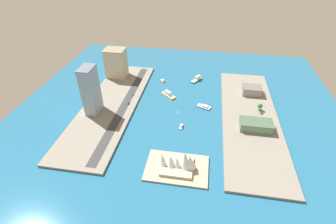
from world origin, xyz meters
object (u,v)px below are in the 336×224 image
Objects in this scene: water_taxi_orange at (163,81)px; taxi_yellow_cab at (133,95)px; yacht_sleek_gray at (181,126)px; hatchback_blue at (128,103)px; tower_tall_glass at (91,91)px; ferry_green_doubledeck at (197,79)px; catamaran_blue at (204,107)px; office_block_beige at (116,63)px; ferry_yellow_fast at (168,94)px; opera_landmark at (179,162)px; carpark_squat_concrete at (252,90)px; traffic_light_waterfront at (138,86)px; terminal_long_green at (256,125)px.

taxi_yellow_cab reaches higher than water_taxi_orange.
hatchback_blue is (78.00, -35.83, 2.46)m from yacht_sleek_gray.
taxi_yellow_cab is (34.83, 53.21, 2.30)m from water_taxi_orange.
yacht_sleek_gray is 122.22m from tower_tall_glass.
ferry_green_doubledeck reaches higher than catamaran_blue.
water_taxi_orange is 80.22m from office_block_beige.
tower_tall_glass reaches higher than ferry_yellow_fast.
taxi_yellow_cab is at bearing -56.29° from opera_landmark.
hatchback_blue is at bearing 118.31° from office_block_beige.
water_taxi_orange is (54.46, 12.23, -1.15)m from ferry_green_doubledeck.
ferry_green_doubledeck reaches higher than hatchback_blue.
opera_landmark is (-5.03, 66.69, 8.56)m from yacht_sleek_gray.
carpark_squat_concrete is (-81.72, 32.47, 5.90)m from ferry_green_doubledeck.
catamaran_blue is at bearing 174.14° from taxi_yellow_cab.
opera_landmark reaches higher than yacht_sleek_gray.
ferry_green_doubledeck is at bearing -151.68° from traffic_light_waterfront.
tower_tall_glass is 54.93m from hatchback_blue.
catamaran_blue is 116.69m from opera_landmark.
catamaran_blue reaches higher than yacht_sleek_gray.
traffic_light_waterfront is at bearing 47.09° from water_taxi_orange.
opera_landmark is (20.78, 114.50, 8.60)m from catamaran_blue.
taxi_yellow_cab reaches higher than catamaran_blue.
office_block_beige is at bearing -43.51° from yacht_sleek_gray.
water_taxi_orange is at bearing -69.10° from ferry_yellow_fast.
ferry_green_doubledeck is at bearing -21.67° from carpark_squat_concrete.
yacht_sleek_gray is at bearing 174.10° from tower_tall_glass.
ferry_yellow_fast is 0.38× the size of tower_tall_glass.
yacht_sleek_gray is 0.18× the size of tower_tall_glass.
tower_tall_glass is 207.12m from terminal_long_green.
hatchback_blue is (170.50, 55.65, -4.74)m from carpark_squat_concrete.
tower_tall_glass is 12.69× the size of taxi_yellow_cab.
catamaran_blue is 80.05m from carpark_squat_concrete.
tower_tall_glass reaches higher than terminal_long_green.
hatchback_blue is (88.79, 88.12, 1.16)m from ferry_green_doubledeck.
taxi_yellow_cab is at bearing -16.66° from terminal_long_green.
catamaran_blue is at bearing 155.60° from office_block_beige.
ferry_yellow_fast reaches higher than hatchback_blue.
ferry_green_doubledeck is 110.71m from taxi_yellow_cab.
opera_landmark reaches higher than hatchback_blue.
tower_tall_glass reaches higher than taxi_yellow_cab.
terminal_long_green reaches higher than catamaran_blue.
ferry_green_doubledeck reaches higher than water_taxi_orange.
terminal_long_green is (-132.03, 103.16, 6.71)m from water_taxi_orange.
carpark_squat_concrete is at bearing -92.86° from terminal_long_green.
opera_landmark is at bearing 129.00° from hatchback_blue.
yacht_sleek_gray is 2.34× the size of hatchback_blue.
ferry_yellow_fast reaches higher than ferry_green_doubledeck.
yacht_sleek_gray is 67.43m from opera_landmark.
terminal_long_green is at bearing 170.69° from hatchback_blue.
carpark_squat_concrete is at bearing 173.96° from office_block_beige.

